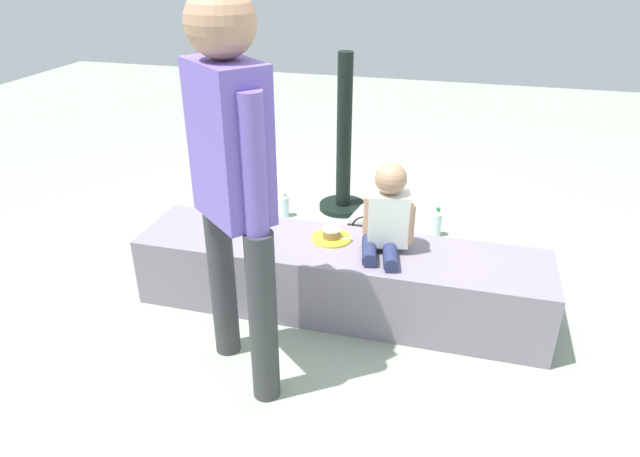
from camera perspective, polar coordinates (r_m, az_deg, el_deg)
name	(u,v)px	position (r m, az deg, el deg)	size (l,w,h in m)	color
ground_plane	(339,306)	(3.23, 1.89, -7.88)	(12.00, 12.00, 0.00)	#96A48F
concrete_ledge	(339,277)	(3.12, 1.94, -4.94)	(2.22, 0.51, 0.39)	gray
child_seated	(388,214)	(2.90, 6.85, 1.43)	(0.28, 0.33, 0.48)	navy
adult_standing	(232,168)	(2.30, -8.93, 6.05)	(0.42, 0.39, 1.73)	#36373A
cake_plate	(331,236)	(3.08, 1.17, -0.72)	(0.22, 0.22, 0.07)	yellow
gift_bag	(251,227)	(3.73, -7.01, 0.12)	(0.25, 0.08, 0.39)	#59C6B2
railing_post	(344,153)	(4.21, 2.42, 7.60)	(0.36, 0.36, 1.18)	black
water_bottle_near_gift	(437,223)	(4.01, 11.76, 0.56)	(0.06, 0.06, 0.21)	silver
water_bottle_far_side	(285,205)	(4.22, -3.60, 2.38)	(0.07, 0.07, 0.20)	silver
party_cup_red	(449,252)	(3.75, 12.97, -2.36)	(0.08, 0.08, 0.10)	red
cake_box_white	(373,223)	(4.01, 5.41, 0.55)	(0.28, 0.28, 0.13)	white
handbag_black_leather	(366,243)	(3.67, 4.64, -1.45)	(0.27, 0.14, 0.30)	black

